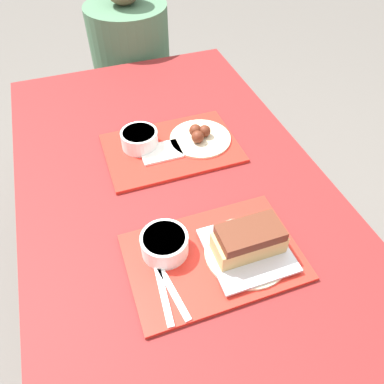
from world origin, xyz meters
name	(u,v)px	position (x,y,z in m)	size (l,w,h in m)	color
ground_plane	(186,316)	(0.00, 0.00, 0.00)	(12.00, 12.00, 0.00)	#605B56
picnic_table	(183,221)	(0.00, 0.00, 0.66)	(0.93, 1.76, 0.75)	maroon
picnic_bench_far	(121,107)	(0.00, 1.10, 0.39)	(0.88, 0.28, 0.46)	maroon
tray_near	(213,257)	(0.01, -0.21, 0.75)	(0.44, 0.29, 0.01)	red
tray_far	(172,148)	(0.04, 0.24, 0.75)	(0.44, 0.29, 0.01)	red
bowl_coleslaw_near	(165,243)	(-0.10, -0.15, 0.79)	(0.12, 0.12, 0.06)	white
brisket_sandwich_plate	(248,244)	(0.10, -0.23, 0.80)	(0.22, 0.22, 0.10)	beige
plastic_fork_near	(163,293)	(-0.14, -0.27, 0.76)	(0.03, 0.17, 0.00)	white
plastic_knife_near	(172,291)	(-0.12, -0.27, 0.76)	(0.04, 0.17, 0.00)	white
condiment_packet	(212,233)	(0.04, -0.14, 0.76)	(0.04, 0.03, 0.01)	#3F3F47
bowl_coleslaw_far	(139,138)	(-0.06, 0.28, 0.79)	(0.12, 0.12, 0.06)	white
wings_plate_far	(200,136)	(0.15, 0.25, 0.77)	(0.21, 0.21, 0.05)	beige
napkin_far	(162,152)	(0.00, 0.22, 0.76)	(0.13, 0.09, 0.01)	white
person_seated_across	(130,49)	(0.09, 1.10, 0.71)	(0.39, 0.39, 0.63)	#477051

